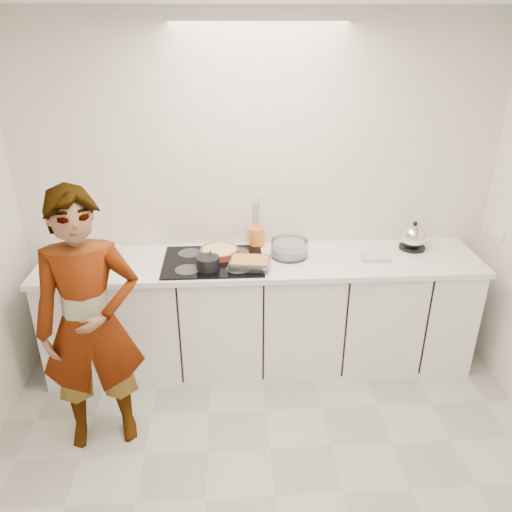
{
  "coord_description": "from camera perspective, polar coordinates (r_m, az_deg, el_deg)",
  "views": [
    {
      "loc": [
        -0.22,
        -2.02,
        2.49
      ],
      "look_at": [
        -0.05,
        1.05,
        1.05
      ],
      "focal_mm": 35.0,
      "sensor_mm": 36.0,
      "label": 1
    }
  ],
  "objects": [
    {
      "name": "floor",
      "position": [
        3.21,
        2.17,
        -25.72
      ],
      "size": [
        3.6,
        3.2,
        0.0
      ],
      "primitive_type": "cube",
      "color": "#B0B1A7",
      "rests_on": "ground"
    },
    {
      "name": "wall_back",
      "position": [
        3.82,
        0.28,
        6.93
      ],
      "size": [
        3.6,
        0.0,
        2.6
      ],
      "primitive_type": "cube",
      "color": "silver",
      "rests_on": "ground"
    },
    {
      "name": "base_cabinets",
      "position": [
        3.89,
        0.55,
        -6.76
      ],
      "size": [
        3.2,
        0.58,
        0.87
      ],
      "primitive_type": "cube",
      "color": "white",
      "rests_on": "floor"
    },
    {
      "name": "countertop",
      "position": [
        3.67,
        0.57,
        -0.72
      ],
      "size": [
        3.24,
        0.64,
        0.04
      ],
      "primitive_type": "cube",
      "color": "white",
      "rests_on": "base_cabinets"
    },
    {
      "name": "hob",
      "position": [
        3.64,
        -4.91,
        -0.61
      ],
      "size": [
        0.72,
        0.54,
        0.01
      ],
      "primitive_type": "cube",
      "color": "black",
      "rests_on": "countertop"
    },
    {
      "name": "tart_dish",
      "position": [
        3.71,
        -4.22,
        0.53
      ],
      "size": [
        0.36,
        0.36,
        0.05
      ],
      "color": "#9F3226",
      "rests_on": "hob"
    },
    {
      "name": "saucepan",
      "position": [
        3.5,
        -5.53,
        -0.79
      ],
      "size": [
        0.19,
        0.19,
        0.16
      ],
      "color": "black",
      "rests_on": "hob"
    },
    {
      "name": "baking_dish",
      "position": [
        3.53,
        -0.72,
        -0.72
      ],
      "size": [
        0.31,
        0.25,
        0.05
      ],
      "color": "silver",
      "rests_on": "hob"
    },
    {
      "name": "mixing_bowl",
      "position": [
        3.71,
        3.82,
        0.81
      ],
      "size": [
        0.28,
        0.28,
        0.13
      ],
      "color": "silver",
      "rests_on": "countertop"
    },
    {
      "name": "tea_towel",
      "position": [
        3.77,
        13.43,
        -0.1
      ],
      "size": [
        0.21,
        0.16,
        0.03
      ],
      "primitive_type": "cube",
      "rotation": [
        0.0,
        0.0,
        -0.07
      ],
      "color": "white",
      "rests_on": "countertop"
    },
    {
      "name": "kettle",
      "position": [
        3.99,
        17.54,
        2.06
      ],
      "size": [
        0.22,
        0.22,
        0.23
      ],
      "color": "black",
      "rests_on": "countertop"
    },
    {
      "name": "utensil_crock",
      "position": [
        3.87,
        0.07,
        2.22
      ],
      "size": [
        0.14,
        0.14,
        0.15
      ],
      "primitive_type": "cylinder",
      "rotation": [
        0.0,
        0.0,
        0.19
      ],
      "color": "orange",
      "rests_on": "countertop"
    },
    {
      "name": "cook",
      "position": [
        3.17,
        -18.42,
        -7.48
      ],
      "size": [
        0.69,
        0.52,
        1.71
      ],
      "primitive_type": "imported",
      "rotation": [
        0.0,
        0.0,
        0.19
      ],
      "color": "white",
      "rests_on": "floor"
    }
  ]
}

